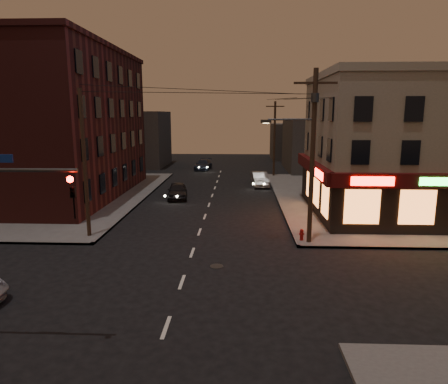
# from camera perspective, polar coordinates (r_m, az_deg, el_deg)

# --- Properties ---
(ground) EXTENTS (120.00, 120.00, 0.00)m
(ground) POSITION_cam_1_polar(r_m,az_deg,el_deg) (19.05, -6.03, -12.68)
(ground) COLOR black
(ground) RESTS_ON ground
(sidewalk_ne) EXTENTS (24.00, 28.00, 0.15)m
(sidewalk_ne) POSITION_cam_1_polar(r_m,az_deg,el_deg) (40.07, 24.82, -0.85)
(sidewalk_ne) COLOR #514F4C
(sidewalk_ne) RESTS_ON ground
(sidewalk_nw) EXTENTS (24.00, 28.00, 0.15)m
(sidewalk_nw) POSITION_cam_1_polar(r_m,az_deg,el_deg) (42.40, -26.85, -0.42)
(sidewalk_nw) COLOR #514F4C
(sidewalk_nw) RESTS_ON ground
(pizza_building) EXTENTS (15.85, 12.85, 10.50)m
(pizza_building) POSITION_cam_1_polar(r_m,az_deg,el_deg) (33.49, 25.84, 6.03)
(pizza_building) COLOR gray
(pizza_building) RESTS_ON sidewalk_ne
(brick_apartment) EXTENTS (12.00, 20.00, 13.00)m
(brick_apartment) POSITION_cam_1_polar(r_m,az_deg,el_deg) (40.11, -23.26, 8.77)
(brick_apartment) COLOR #4A1A18
(brick_apartment) RESTS_ON sidewalk_nw
(bg_building_ne_a) EXTENTS (10.00, 12.00, 7.00)m
(bg_building_ne_a) POSITION_cam_1_polar(r_m,az_deg,el_deg) (56.54, 14.02, 6.55)
(bg_building_ne_a) COLOR #3F3D3A
(bg_building_ne_a) RESTS_ON ground
(bg_building_nw) EXTENTS (9.00, 10.00, 8.00)m
(bg_building_nw) POSITION_cam_1_polar(r_m,az_deg,el_deg) (61.38, -12.53, 7.42)
(bg_building_nw) COLOR #3F3D3A
(bg_building_nw) RESTS_ON ground
(bg_building_ne_b) EXTENTS (8.00, 8.00, 6.00)m
(bg_building_ne_b) POSITION_cam_1_polar(r_m,az_deg,el_deg) (70.02, 10.10, 7.12)
(bg_building_ne_b) COLOR #3F3D3A
(bg_building_ne_b) RESTS_ON ground
(utility_pole_main) EXTENTS (4.20, 0.44, 10.00)m
(utility_pole_main) POSITION_cam_1_polar(r_m,az_deg,el_deg) (23.46, 12.29, 6.20)
(utility_pole_main) COLOR #382619
(utility_pole_main) RESTS_ON sidewalk_ne
(utility_pole_far) EXTENTS (0.26, 0.26, 9.00)m
(utility_pole_far) POSITION_cam_1_polar(r_m,az_deg,el_deg) (49.50, 7.22, 7.53)
(utility_pole_far) COLOR #382619
(utility_pole_far) RESTS_ON sidewalk_ne
(utility_pole_west) EXTENTS (0.24, 0.24, 9.00)m
(utility_pole_west) POSITION_cam_1_polar(r_m,az_deg,el_deg) (25.73, -19.28, 3.76)
(utility_pole_west) COLOR #382619
(utility_pole_west) RESTS_ON sidewalk_nw
(sedan_near) EXTENTS (2.23, 4.46, 1.46)m
(sedan_near) POSITION_cam_1_polar(r_m,az_deg,el_deg) (36.85, -6.67, 0.18)
(sedan_near) COLOR black
(sedan_near) RESTS_ON ground
(sedan_mid) EXTENTS (2.00, 4.71, 1.51)m
(sedan_mid) POSITION_cam_1_polar(r_m,az_deg,el_deg) (43.10, 5.12, 1.84)
(sedan_mid) COLOR slate
(sedan_mid) RESTS_ON ground
(sedan_far) EXTENTS (2.34, 4.97, 1.40)m
(sedan_far) POSITION_cam_1_polar(r_m,az_deg,el_deg) (55.83, -2.99, 3.92)
(sedan_far) COLOR #192132
(sedan_far) RESTS_ON ground
(fire_hydrant) EXTENTS (0.31, 0.31, 0.71)m
(fire_hydrant) POSITION_cam_1_polar(r_m,az_deg,el_deg) (24.65, 11.03, -5.91)
(fire_hydrant) COLOR maroon
(fire_hydrant) RESTS_ON sidewalk_ne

